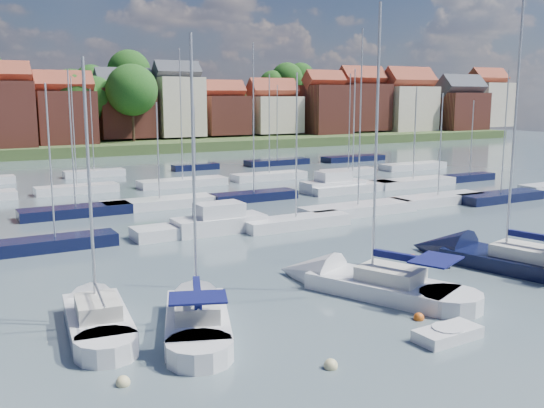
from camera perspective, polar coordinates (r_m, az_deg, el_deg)
ground at (r=66.28m, az=-7.87°, el=1.21°), size 260.00×260.00×0.00m
sailboat_left at (r=28.27m, az=-7.10°, el=-10.24°), size 6.08×10.41×13.82m
sailboat_centre at (r=32.82m, az=7.95°, el=-7.36°), size 7.57×12.01×15.96m
sailboat_navy at (r=39.55m, az=19.63°, el=-4.84°), size 6.53×13.13×17.53m
sailboat_far at (r=29.11m, az=-16.31°, el=-10.01°), size 3.64×9.82×12.80m
tender at (r=27.20m, az=16.20°, el=-11.67°), size 3.03×1.51×0.64m
buoy_a at (r=23.15m, az=-13.83°, el=-16.22°), size 0.51×0.51×0.51m
buoy_b at (r=23.87m, az=5.55°, el=-15.12°), size 0.54×0.54×0.54m
buoy_c at (r=29.19m, az=13.64°, el=-10.54°), size 0.49×0.49×0.49m
buoy_e at (r=39.29m, az=13.08°, el=-5.13°), size 0.53×0.53×0.53m
buoy_g at (r=32.63m, az=15.02°, el=-8.38°), size 0.43×0.43×0.43m
buoy_h at (r=39.29m, az=15.12°, el=-5.22°), size 0.49×0.49×0.49m
marina_field at (r=62.52m, az=-4.63°, el=1.14°), size 79.62×41.41×15.93m
far_shore_town at (r=156.02m, az=-19.71°, el=7.50°), size 212.46×90.00×22.27m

